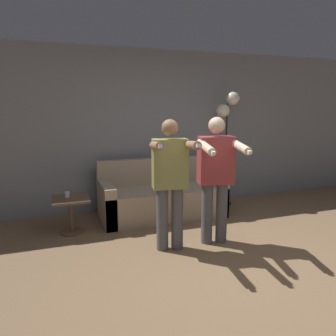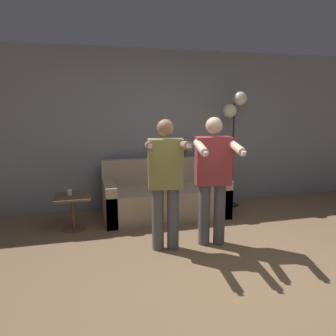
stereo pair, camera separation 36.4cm
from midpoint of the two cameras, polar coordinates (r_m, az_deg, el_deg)
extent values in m
plane|color=#846647|center=(3.59, 9.87, -17.52)|extent=(16.00, 16.00, 0.00)
cube|color=gray|center=(5.56, -2.91, 6.67)|extent=(10.00, 0.05, 2.60)
cube|color=tan|center=(5.11, -3.07, -5.94)|extent=(1.88, 0.85, 0.45)
cube|color=tan|center=(5.34, -4.21, -0.47)|extent=(1.88, 0.14, 0.41)
cube|color=tan|center=(4.93, -12.76, -5.99)|extent=(0.16, 0.85, 0.59)
cube|color=tan|center=(5.39, 5.74, -4.32)|extent=(0.16, 0.85, 0.59)
cylinder|color=#56565B|center=(3.91, -3.69, -8.91)|extent=(0.14, 0.14, 0.76)
cylinder|color=#56565B|center=(3.93, -1.06, -8.77)|extent=(0.14, 0.14, 0.76)
cube|color=#8C8E4C|center=(3.75, -2.45, 0.74)|extent=(0.43, 0.28, 0.57)
sphere|color=#9E7051|center=(3.70, -2.50, 7.02)|extent=(0.19, 0.19, 0.19)
cylinder|color=#9E7051|center=(3.45, -5.06, 3.85)|extent=(0.17, 0.51, 0.14)
cube|color=white|center=(3.20, -4.68, 3.75)|extent=(0.06, 0.13, 0.05)
cylinder|color=#9E7051|center=(3.50, 1.14, 4.00)|extent=(0.17, 0.51, 0.14)
cube|color=white|center=(3.26, 1.98, 3.90)|extent=(0.06, 0.13, 0.05)
cylinder|color=#56565B|center=(4.10, 4.27, -7.92)|extent=(0.14, 0.14, 0.76)
cylinder|color=#56565B|center=(4.15, 6.82, -7.76)|extent=(0.14, 0.14, 0.76)
cube|color=#9E383D|center=(3.96, 5.73, 1.36)|extent=(0.45, 0.29, 0.57)
sphere|color=beige|center=(3.92, 5.84, 7.39)|extent=(0.20, 0.20, 0.20)
cylinder|color=beige|center=(3.65, 3.77, 3.64)|extent=(0.18, 0.51, 0.14)
cube|color=white|center=(3.41, 4.71, 2.73)|extent=(0.06, 0.13, 0.05)
cylinder|color=beige|center=(3.76, 9.69, 3.72)|extent=(0.18, 0.51, 0.14)
cube|color=white|center=(3.53, 10.98, 2.83)|extent=(0.06, 0.13, 0.05)
ellipsoid|color=#3D3833|center=(5.38, -1.32, 2.59)|extent=(0.29, 0.12, 0.14)
sphere|color=#3D3833|center=(5.41, -0.07, 3.18)|extent=(0.11, 0.11, 0.11)
ellipsoid|color=#3D3833|center=(5.36, -2.93, 2.07)|extent=(0.16, 0.04, 0.04)
cone|color=#3D3833|center=(5.38, -0.20, 3.59)|extent=(0.03, 0.03, 0.03)
cone|color=#3D3833|center=(5.42, -0.34, 3.64)|extent=(0.03, 0.03, 0.03)
cylinder|color=black|center=(5.86, 7.99, -6.08)|extent=(0.26, 0.26, 0.02)
cylinder|color=black|center=(5.67, 8.21, 2.26)|extent=(0.03, 0.03, 1.74)
sphere|color=white|center=(5.66, 9.39, 11.84)|extent=(0.22, 0.22, 0.22)
sphere|color=white|center=(5.57, 7.68, 9.85)|extent=(0.22, 0.22, 0.22)
cylinder|color=brown|center=(4.78, -18.48, -10.47)|extent=(0.33, 0.33, 0.02)
cylinder|color=brown|center=(4.71, -18.64, -7.99)|extent=(0.06, 0.06, 0.45)
cube|color=brown|center=(4.64, -18.82, -5.16)|extent=(0.48, 0.48, 0.03)
cylinder|color=white|center=(4.67, -19.35, -4.39)|extent=(0.06, 0.06, 0.08)
camera|label=1|loc=(0.18, -92.37, -0.45)|focal=35.00mm
camera|label=2|loc=(0.18, 87.63, 0.45)|focal=35.00mm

